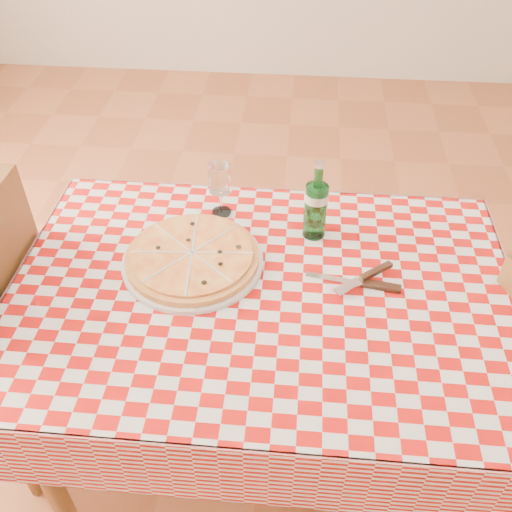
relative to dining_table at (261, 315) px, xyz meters
The scene contains 6 objects.
dining_table is the anchor object (origin of this frame).
tablecloth 0.09m from the dining_table, ahead, with size 1.30×0.90×0.01m, color #B10E0A.
pizza_plate 0.24m from the dining_table, 156.84° to the left, with size 0.38×0.38×0.05m, color gold, non-canonical shape.
water_bottle 0.35m from the dining_table, 61.42° to the left, with size 0.07×0.07×0.24m, color #175F23, non-canonical shape.
wine_glass 0.39m from the dining_table, 115.06° to the left, with size 0.07×0.07×0.17m, color silver, non-canonical shape.
cutlery 0.28m from the dining_table, ahead, with size 0.26×0.22×0.03m, color silver, non-canonical shape.
Camera 1 is at (0.08, -1.03, 1.79)m, focal length 40.00 mm.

